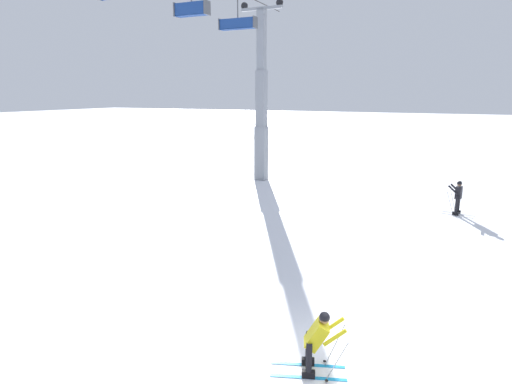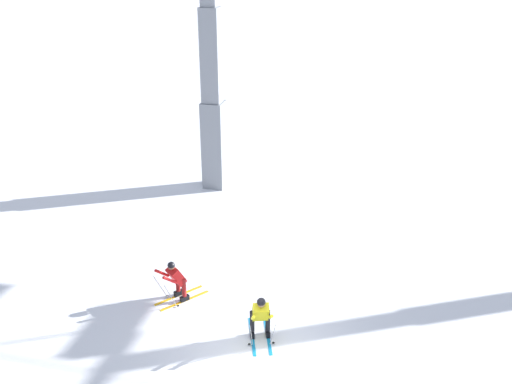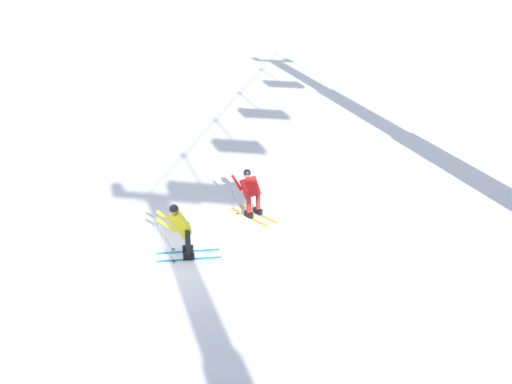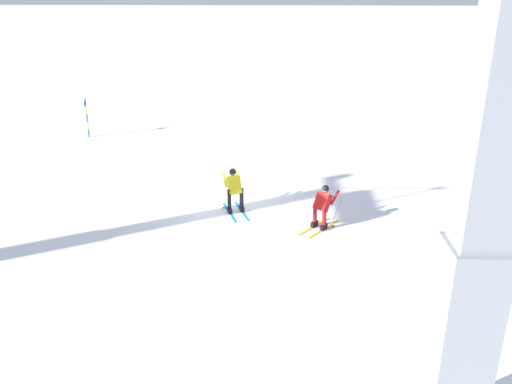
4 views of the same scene
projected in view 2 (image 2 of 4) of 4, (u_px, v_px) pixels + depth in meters
name	position (u px, v px, depth m)	size (l,w,h in m)	color
ground_plane	(264.00, 358.00, 14.99)	(260.00, 260.00, 0.00)	white
skier_carving_main	(261.00, 315.00, 15.30)	(1.09, 1.71, 1.57)	#198CCC
lift_tower_near	(212.00, 75.00, 22.98)	(0.88, 2.50, 11.64)	gray
skier_distant_downhill	(176.00, 278.00, 17.01)	(1.40, 1.56, 1.47)	yellow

